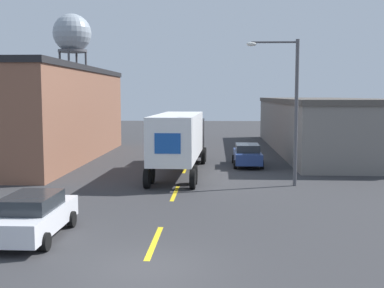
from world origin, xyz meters
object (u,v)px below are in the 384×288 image
Objects in this scene: semi_truck at (180,137)px; parked_car_left_near at (33,215)px; parked_car_right_far at (247,155)px; water_tower at (72,35)px; street_lamp at (290,101)px.

semi_truck is 2.76× the size of parked_car_left_near.
parked_car_left_near is at bearing -115.90° from parked_car_right_far.
parked_car_right_far is at bearing -53.58° from water_tower.
water_tower is at bearing 126.42° from parked_car_right_far.
water_tower is at bearing 104.87° from parked_car_left_near.
parked_car_right_far is at bearing 64.10° from parked_car_left_near.
street_lamp is at bearing -31.65° from semi_truck.
water_tower is (-12.15, 45.75, 11.82)m from parked_car_left_near.
parked_car_left_near is at bearing -75.13° from water_tower.
parked_car_right_far is at bearing 36.99° from semi_truck.
parked_car_right_far is (4.50, 3.16, -1.50)m from semi_truck.
street_lamp reaches higher than semi_truck.
parked_car_right_far is 8.48m from street_lamp.
parked_car_left_near is at bearing -135.17° from street_lamp.
parked_car_left_near is 15.14m from street_lamp.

